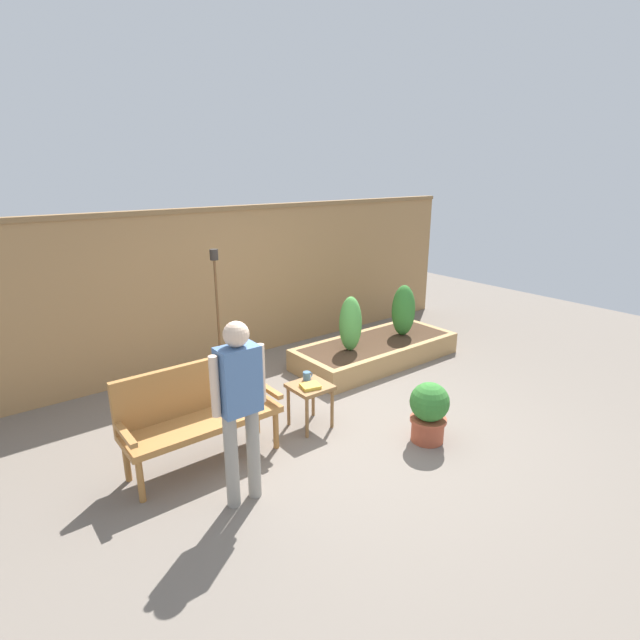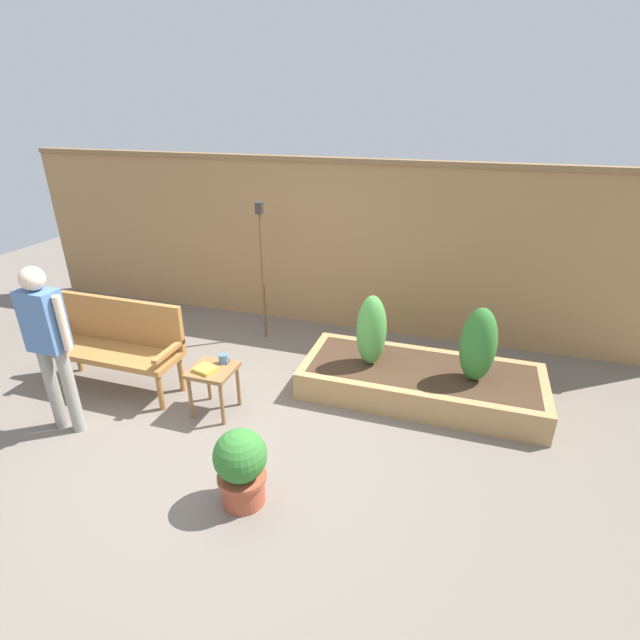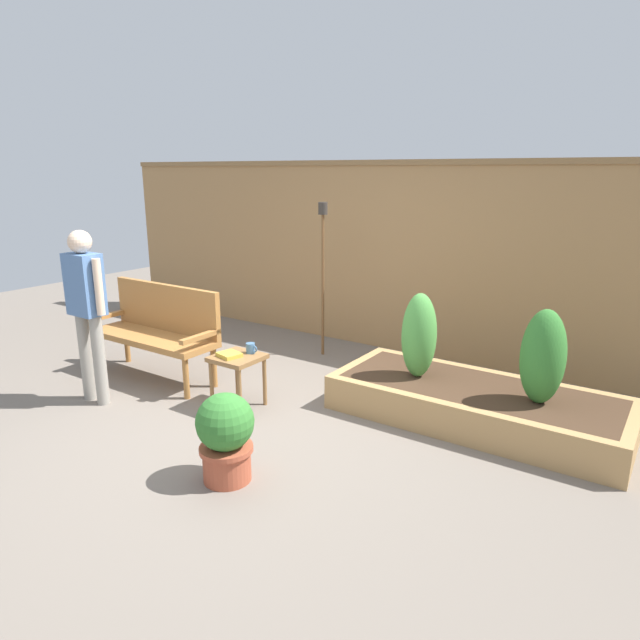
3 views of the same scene
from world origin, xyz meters
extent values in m
plane|color=#70665B|center=(0.00, 0.00, 0.00)|extent=(14.00, 14.00, 0.00)
cube|color=#A37A4C|center=(0.00, 2.60, 1.05)|extent=(8.40, 0.10, 2.10)
cube|color=olive|center=(0.00, 2.60, 2.13)|extent=(8.40, 0.14, 0.06)
cylinder|color=#A87038|center=(-0.84, 0.52, 0.20)|extent=(0.06, 0.06, 0.40)
cylinder|color=#A87038|center=(-0.84, 0.16, 0.20)|extent=(0.06, 0.06, 0.40)
cylinder|color=#A87038|center=(-2.16, 0.52, 0.20)|extent=(0.06, 0.06, 0.40)
cylinder|color=#A87038|center=(-2.16, 0.16, 0.20)|extent=(0.06, 0.06, 0.40)
cube|color=#A87038|center=(-1.50, 0.34, 0.43)|extent=(1.44, 0.48, 0.06)
cube|color=#A87038|center=(-1.50, 0.55, 0.70)|extent=(1.44, 0.06, 0.48)
cube|color=#A87038|center=(-2.19, 0.34, 0.56)|extent=(0.06, 0.48, 0.04)
cube|color=#A87038|center=(-0.81, 0.34, 0.56)|extent=(0.06, 0.48, 0.04)
cylinder|color=olive|center=(-0.15, 0.46, 0.22)|extent=(0.04, 0.04, 0.44)
cylinder|color=olive|center=(-0.15, 0.13, 0.22)|extent=(0.04, 0.04, 0.44)
cylinder|color=olive|center=(-0.48, 0.46, 0.22)|extent=(0.04, 0.04, 0.44)
cylinder|color=olive|center=(-0.48, 0.13, 0.22)|extent=(0.04, 0.04, 0.44)
cube|color=olive|center=(-0.32, 0.30, 0.46)|extent=(0.40, 0.40, 0.04)
cylinder|color=teal|center=(-0.27, 0.42, 0.53)|extent=(0.08, 0.08, 0.09)
torus|color=teal|center=(-0.23, 0.42, 0.53)|extent=(0.06, 0.01, 0.06)
cube|color=gold|center=(-0.36, 0.24, 0.50)|extent=(0.22, 0.21, 0.03)
cylinder|color=#A84C33|center=(0.44, -0.66, 0.11)|extent=(0.33, 0.33, 0.22)
cylinder|color=#A84C33|center=(0.44, -0.66, 0.23)|extent=(0.37, 0.37, 0.04)
sphere|color=#33752D|center=(0.44, -0.66, 0.43)|extent=(0.39, 0.39, 0.39)
cube|color=#AD8451|center=(1.53, 0.75, 0.15)|extent=(2.40, 0.09, 0.30)
cube|color=#AD8451|center=(1.53, 1.66, 0.15)|extent=(2.40, 0.09, 0.30)
cube|color=#AD8451|center=(0.37, 1.20, 0.15)|extent=(0.09, 0.82, 0.30)
cube|color=#AD8451|center=(2.68, 1.20, 0.15)|extent=(0.09, 0.82, 0.30)
cube|color=#422D1E|center=(1.53, 1.20, 0.15)|extent=(2.22, 0.82, 0.30)
cylinder|color=brown|center=(1.00, 1.16, 0.33)|extent=(0.04, 0.04, 0.06)
ellipsoid|color=#4C9942|center=(1.00, 1.16, 0.67)|extent=(0.30, 0.30, 0.75)
cylinder|color=brown|center=(2.03, 1.16, 0.33)|extent=(0.04, 0.04, 0.06)
ellipsoid|color=#33752D|center=(2.03, 1.16, 0.67)|extent=(0.34, 0.34, 0.75)
cylinder|color=brown|center=(-0.52, 1.94, 0.79)|extent=(0.03, 0.03, 1.59)
cylinder|color=#332D28|center=(-0.52, 1.94, 1.65)|extent=(0.10, 0.10, 0.13)
cylinder|color=gray|center=(-1.38, -0.34, 0.41)|extent=(0.11, 0.11, 0.82)
cylinder|color=gray|center=(-1.58, -0.34, 0.41)|extent=(0.11, 0.11, 0.82)
cube|color=#4C70A3|center=(-1.48, -0.34, 1.09)|extent=(0.32, 0.20, 0.54)
cylinder|color=beige|center=(-1.28, -0.34, 1.09)|extent=(0.07, 0.07, 0.49)
cylinder|color=beige|center=(-1.68, -0.34, 1.09)|extent=(0.07, 0.07, 0.49)
sphere|color=beige|center=(-1.48, -0.34, 1.46)|extent=(0.20, 0.20, 0.20)
camera|label=1|loc=(-3.11, -3.44, 2.64)|focal=27.41mm
camera|label=2|loc=(1.82, -3.06, 2.74)|focal=26.65mm
camera|label=3|loc=(2.89, -3.14, 2.05)|focal=31.48mm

